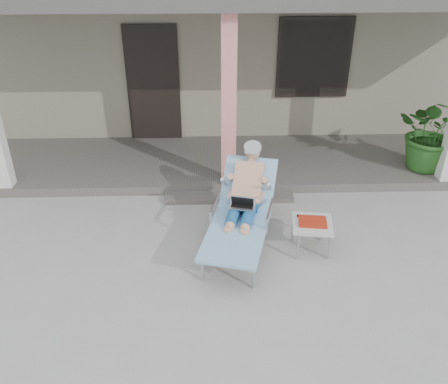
{
  "coord_description": "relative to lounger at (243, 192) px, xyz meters",
  "views": [
    {
      "loc": [
        -0.28,
        -4.51,
        3.79
      ],
      "look_at": [
        -0.12,
        0.6,
        0.85
      ],
      "focal_mm": 38.0,
      "sensor_mm": 36.0,
      "label": 1
    }
  ],
  "objects": [
    {
      "name": "ground",
      "position": [
        -0.13,
        -0.75,
        -0.76
      ],
      "size": [
        60.0,
        60.0,
        0.0
      ],
      "primitive_type": "plane",
      "color": "#9E9E99",
      "rests_on": "ground"
    },
    {
      "name": "side_table",
      "position": [
        0.88,
        -0.24,
        -0.38
      ],
      "size": [
        0.57,
        0.57,
        0.45
      ],
      "rotation": [
        0.0,
        0.0,
        -0.13
      ],
      "color": "beige",
      "rests_on": "ground"
    },
    {
      "name": "porch_deck",
      "position": [
        -0.13,
        2.25,
        -0.69
      ],
      "size": [
        10.0,
        2.0,
        0.15
      ],
      "primitive_type": "cube",
      "color": "#605B56",
      "rests_on": "ground"
    },
    {
      "name": "porch_step",
      "position": [
        -0.13,
        1.1,
        -0.73
      ],
      "size": [
        2.0,
        0.3,
        0.07
      ],
      "primitive_type": "cube",
      "color": "#605B56",
      "rests_on": "ground"
    },
    {
      "name": "house",
      "position": [
        -0.13,
        5.74,
        0.9
      ],
      "size": [
        10.4,
        5.4,
        3.3
      ],
      "color": "gray",
      "rests_on": "ground"
    },
    {
      "name": "lounger",
      "position": [
        0.0,
        0.0,
        0.0
      ],
      "size": [
        1.15,
        1.97,
        1.24
      ],
      "rotation": [
        0.0,
        0.0,
        -0.25
      ],
      "color": "#B7B7BC",
      "rests_on": "ground"
    },
    {
      "name": "potted_palm",
      "position": [
        3.22,
        1.78,
        0.02
      ],
      "size": [
        1.43,
        1.34,
        1.27
      ],
      "primitive_type": "imported",
      "rotation": [
        0.0,
        0.0,
        -0.37
      ],
      "color": "#26591E",
      "rests_on": "porch_deck"
    }
  ]
}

